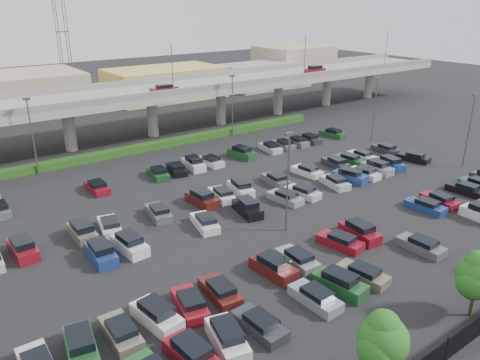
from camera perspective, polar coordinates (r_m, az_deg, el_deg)
The scene contains 9 objects.
ground at distance 53.70m, azimuth -0.06°, elevation -2.97°, with size 280.00×280.00×0.00m, color black.
overpass at distance 78.53m, azimuth -14.23°, elevation 9.55°, with size 150.00×13.00×15.80m.
hedge at distance 73.91m, azimuth -11.57°, elevation 3.92°, with size 66.00×1.60×1.10m, color #183C11.
fence at distance 37.53m, azimuth 27.01°, elevation -15.70°, with size 70.00×0.10×2.00m.
tree_row at distance 37.22m, azimuth 26.24°, elevation -11.04°, with size 65.07×3.66×5.94m.
parked_cars at distance 50.48m, azimuth 2.44°, elevation -3.87°, with size 63.10×41.68×1.67m.
light_poles at distance 50.88m, azimuth -5.15°, elevation 3.08°, with size 66.90×48.38×10.30m.
distant_buildings at distance 110.96m, azimuth -14.09°, elevation 11.15°, with size 138.00×24.00×9.00m.
comm_tower at distance 118.40m, azimuth -20.91°, elevation 16.84°, with size 2.40×2.40×30.00m.
Camera 1 is at (-28.82, -39.58, 22.04)m, focal length 35.00 mm.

